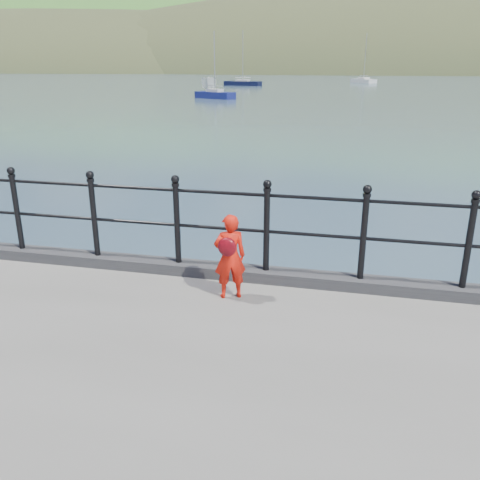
% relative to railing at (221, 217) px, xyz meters
% --- Properties ---
extents(ground, '(600.00, 600.00, 0.00)m').
position_rel_railing_xyz_m(ground, '(-0.00, 0.15, -1.82)').
color(ground, '#2D4251').
rests_on(ground, ground).
extents(kerb, '(60.00, 0.30, 0.15)m').
position_rel_railing_xyz_m(kerb, '(-0.00, -0.00, -0.75)').
color(kerb, '#28282B').
rests_on(kerb, quay).
extents(railing, '(18.11, 0.11, 1.20)m').
position_rel_railing_xyz_m(railing, '(0.00, 0.00, 0.00)').
color(railing, black).
rests_on(railing, kerb).
extents(far_shore, '(830.00, 200.00, 156.00)m').
position_rel_railing_xyz_m(far_shore, '(38.34, 239.56, -24.39)').
color(far_shore, '#333A21').
rests_on(far_shore, ground).
extents(child, '(0.45, 0.38, 1.05)m').
position_rel_railing_xyz_m(child, '(0.27, -0.59, -0.29)').
color(child, red).
rests_on(child, quay).
extents(launch_white, '(2.85, 5.28, 1.93)m').
position_rel_railing_xyz_m(launch_white, '(-17.75, 60.07, -0.86)').
color(launch_white, white).
rests_on(launch_white, ground).
extents(sailboat_left, '(6.39, 3.07, 8.71)m').
position_rel_railing_xyz_m(sailboat_left, '(-17.60, 79.24, -1.49)').
color(sailboat_left, black).
rests_on(sailboat_left, ground).
extents(sailboat_deep, '(4.91, 5.93, 8.88)m').
position_rel_railing_xyz_m(sailboat_deep, '(1.77, 95.95, -1.48)').
color(sailboat_deep, silver).
rests_on(sailboat_deep, ground).
extents(sailboat_port, '(4.81, 3.38, 6.92)m').
position_rel_railing_xyz_m(sailboat_port, '(-13.59, 48.05, -1.48)').
color(sailboat_port, navy).
rests_on(sailboat_port, ground).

